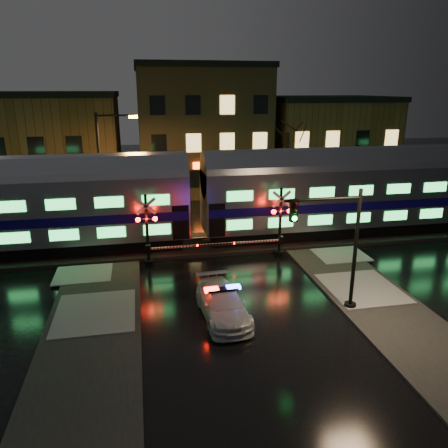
{
  "coord_description": "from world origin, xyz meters",
  "views": [
    {
      "loc": [
        -4.17,
        -21.32,
        9.76
      ],
      "look_at": [
        0.48,
        2.5,
        2.2
      ],
      "focal_mm": 35.0,
      "sensor_mm": 36.0,
      "label": 1
    }
  ],
  "objects": [
    {
      "name": "ground",
      "position": [
        0.0,
        0.0,
        0.0
      ],
      "size": [
        120.0,
        120.0,
        0.0
      ],
      "primitive_type": "plane",
      "color": "black",
      "rests_on": "ground"
    },
    {
      "name": "ballast",
      "position": [
        0.0,
        5.0,
        0.12
      ],
      "size": [
        90.0,
        4.2,
        0.24
      ],
      "primitive_type": "cube",
      "color": "black",
      "rests_on": "ground"
    },
    {
      "name": "sidewalk_left",
      "position": [
        -6.5,
        -6.0,
        0.06
      ],
      "size": [
        4.0,
        20.0,
        0.12
      ],
      "primitive_type": "cube",
      "color": "#2D2D2D",
      "rests_on": "ground"
    },
    {
      "name": "sidewalk_right",
      "position": [
        6.5,
        -6.0,
        0.06
      ],
      "size": [
        4.0,
        20.0,
        0.12
      ],
      "primitive_type": "cube",
      "color": "#2D2D2D",
      "rests_on": "ground"
    },
    {
      "name": "building_left",
      "position": [
        -13.0,
        22.0,
        4.5
      ],
      "size": [
        14.0,
        10.0,
        9.0
      ],
      "primitive_type": "cube",
      "color": "#553321",
      "rests_on": "ground"
    },
    {
      "name": "building_mid",
      "position": [
        2.0,
        22.5,
        5.75
      ],
      "size": [
        12.0,
        11.0,
        11.5
      ],
      "primitive_type": "cube",
      "color": "brown",
      "rests_on": "ground"
    },
    {
      "name": "building_right",
      "position": [
        15.0,
        22.0,
        4.25
      ],
      "size": [
        12.0,
        10.0,
        8.5
      ],
      "primitive_type": "cube",
      "color": "#553321",
      "rests_on": "ground"
    },
    {
      "name": "train",
      "position": [
        -0.86,
        5.0,
        3.38
      ],
      "size": [
        51.0,
        3.12,
        5.92
      ],
      "color": "black",
      "rests_on": "ballast"
    },
    {
      "name": "police_car",
      "position": [
        -0.91,
        -4.28,
        0.67
      ],
      "size": [
        2.09,
        4.65,
        1.48
      ],
      "rotation": [
        0.0,
        0.0,
        0.05
      ],
      "color": "silver",
      "rests_on": "ground"
    },
    {
      "name": "crossing_signal_right",
      "position": [
        3.51,
        2.31,
        1.75
      ],
      "size": [
        5.98,
        0.66,
        4.23
      ],
      "color": "black",
      "rests_on": "ground"
    },
    {
      "name": "crossing_signal_left",
      "position": [
        -3.6,
        2.31,
        1.73
      ],
      "size": [
        5.91,
        0.66,
        4.18
      ],
      "color": "black",
      "rests_on": "ground"
    },
    {
      "name": "traffic_light",
      "position": [
        4.13,
        -4.69,
        3.02
      ],
      "size": [
        3.68,
        0.68,
        5.69
      ],
      "rotation": [
        0.0,
        0.0,
        0.23
      ],
      "color": "black",
      "rests_on": "ground"
    },
    {
      "name": "streetlight",
      "position": [
        -6.5,
        9.0,
        4.77
      ],
      "size": [
        2.76,
        0.29,
        8.27
      ],
      "color": "black",
      "rests_on": "ground"
    }
  ]
}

